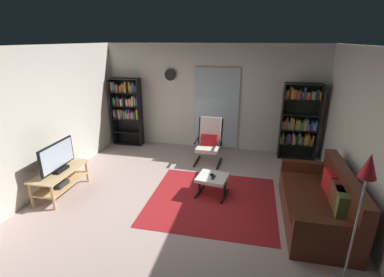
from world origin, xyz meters
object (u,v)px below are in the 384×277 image
object	(u,v)px
bookshelf_near_sofa	(299,121)
ottoman	(212,180)
bookshelf_near_tv	(127,107)
television	(57,158)
cell_phone	(212,175)
leather_sofa	(320,204)
wall_clock	(170,75)
tv_remote	(213,177)
lounge_armchair	(209,140)
floor_lamp_by_sofa	(366,182)
tv_stand	(60,179)

from	to	relation	value
bookshelf_near_sofa	ottoman	distance (m)	2.79
bookshelf_near_tv	television	bearing A→B (deg)	-92.32
cell_phone	bookshelf_near_tv	bearing A→B (deg)	109.66
leather_sofa	wall_clock	world-z (taller)	wall_clock
television	leather_sofa	world-z (taller)	television
tv_remote	lounge_armchair	bearing A→B (deg)	107.57
cell_phone	floor_lamp_by_sofa	world-z (taller)	floor_lamp_by_sofa
bookshelf_near_tv	ottoman	distance (m)	3.46
tv_stand	bookshelf_near_tv	world-z (taller)	bookshelf_near_tv
ottoman	cell_phone	bearing A→B (deg)	98.54
cell_phone	floor_lamp_by_sofa	distance (m)	2.58
leather_sofa	floor_lamp_by_sofa	world-z (taller)	floor_lamp_by_sofa
wall_clock	lounge_armchair	bearing A→B (deg)	-37.73
leather_sofa	wall_clock	xyz separation A→B (m)	(-3.17, 2.77, 1.54)
tv_stand	ottoman	distance (m)	2.75
ottoman	tv_remote	xyz separation A→B (m)	(0.03, -0.06, 0.08)
lounge_armchair	cell_phone	bearing A→B (deg)	-78.75
television	cell_phone	xyz separation A→B (m)	(2.69, 0.55, -0.33)
bookshelf_near_tv	floor_lamp_by_sofa	xyz separation A→B (m)	(4.40, -3.75, 0.27)
television	leather_sofa	size ratio (longest dim) A/B	0.44
bookshelf_near_tv	tv_remote	xyz separation A→B (m)	(2.61, -2.25, -0.64)
television	wall_clock	size ratio (longest dim) A/B	2.98
ottoman	cell_phone	distance (m)	0.08
bookshelf_near_tv	cell_phone	xyz separation A→B (m)	(2.58, -2.16, -0.64)
bookshelf_near_tv	ottoman	bearing A→B (deg)	-40.20
tv_stand	bookshelf_near_tv	xyz separation A→B (m)	(0.11, 2.73, 0.72)
television	bookshelf_near_sofa	world-z (taller)	bookshelf_near_sofa
lounge_armchair	leather_sofa	bearing A→B (deg)	-42.99
television	wall_clock	distance (m)	3.34
television	bookshelf_near_sofa	distance (m)	5.14
bookshelf_near_sofa	cell_phone	size ratio (longest dim) A/B	12.66
bookshelf_near_sofa	tv_remote	xyz separation A→B (m)	(-1.66, -2.20, -0.52)
leather_sofa	tv_remote	size ratio (longest dim) A/B	13.55
leather_sofa	wall_clock	bearing A→B (deg)	138.81
tv_stand	ottoman	size ratio (longest dim) A/B	1.89
bookshelf_near_sofa	tv_stand	bearing A→B (deg)	-148.59
tv_remote	bookshelf_near_tv	bearing A→B (deg)	145.18
bookshelf_near_sofa	leather_sofa	size ratio (longest dim) A/B	0.91
bookshelf_near_sofa	lounge_armchair	distance (m)	2.12
tv_stand	bookshelf_near_sofa	world-z (taller)	bookshelf_near_sofa
lounge_armchair	bookshelf_near_sofa	bearing A→B (deg)	18.72
bookshelf_near_sofa	television	bearing A→B (deg)	-148.76
leather_sofa	bookshelf_near_sofa	bearing A→B (deg)	91.03
bookshelf_near_sofa	lounge_armchair	world-z (taller)	bookshelf_near_sofa
tv_stand	ottoman	bearing A→B (deg)	11.34
television	ottoman	size ratio (longest dim) A/B	1.48
lounge_armchair	ottoman	world-z (taller)	lounge_armchair
bookshelf_near_sofa	tv_remote	bearing A→B (deg)	-127.13
bookshelf_near_sofa	cell_phone	xyz separation A→B (m)	(-1.69, -2.11, -0.53)
leather_sofa	bookshelf_near_tv	bearing A→B (deg)	148.90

